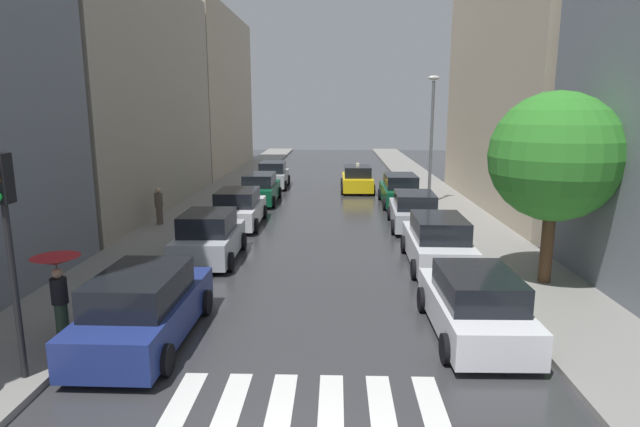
{
  "coord_description": "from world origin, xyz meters",
  "views": [
    {
      "loc": [
        0.52,
        -6.05,
        5.24
      ],
      "look_at": [
        -0.12,
        14.12,
        1.12
      ],
      "focal_mm": 29.21,
      "sensor_mm": 36.0,
      "label": 1
    }
  ],
  "objects_px": {
    "pedestrian_by_kerb": "(159,205)",
    "street_tree_right": "(555,157)",
    "parked_car_right_fourth": "(400,191)",
    "parked_car_left_fifth": "(273,175)",
    "parked_car_right_nearest": "(475,305)",
    "pedestrian_foreground": "(58,277)",
    "parked_car_left_second": "(209,238)",
    "parked_car_right_second": "(438,243)",
    "lamp_post_right": "(432,131)",
    "parked_car_right_third": "(414,211)",
    "taxi_midroad": "(357,179)",
    "parked_car_left_fourth": "(260,189)",
    "traffic_light_left_corner": "(5,218)",
    "parked_car_left_third": "(239,209)",
    "parked_car_left_nearest": "(144,308)"
  },
  "relations": [
    {
      "from": "parked_car_left_second",
      "to": "street_tree_right",
      "type": "xyz_separation_m",
      "value": [
        10.62,
        -2.4,
        3.06
      ]
    },
    {
      "from": "parked_car_right_nearest",
      "to": "street_tree_right",
      "type": "distance_m",
      "value": 5.56
    },
    {
      "from": "parked_car_left_fourth",
      "to": "street_tree_right",
      "type": "distance_m",
      "value": 17.46
    },
    {
      "from": "parked_car_right_fourth",
      "to": "street_tree_right",
      "type": "distance_m",
      "value": 13.77
    },
    {
      "from": "parked_car_right_third",
      "to": "pedestrian_by_kerb",
      "type": "bearing_deg",
      "value": 94.23
    },
    {
      "from": "pedestrian_foreground",
      "to": "street_tree_right",
      "type": "distance_m",
      "value": 13.29
    },
    {
      "from": "street_tree_right",
      "to": "parked_car_left_second",
      "type": "bearing_deg",
      "value": 167.26
    },
    {
      "from": "parked_car_right_second",
      "to": "street_tree_right",
      "type": "xyz_separation_m",
      "value": [
        2.81,
        -1.97,
        3.06
      ]
    },
    {
      "from": "parked_car_right_fourth",
      "to": "parked_car_left_fifth",
      "type": "bearing_deg",
      "value": 50.91
    },
    {
      "from": "parked_car_left_fifth",
      "to": "parked_car_right_fourth",
      "type": "height_order",
      "value": "parked_car_left_fifth"
    },
    {
      "from": "parked_car_left_second",
      "to": "street_tree_right",
      "type": "bearing_deg",
      "value": -103.62
    },
    {
      "from": "parked_car_right_second",
      "to": "traffic_light_left_corner",
      "type": "height_order",
      "value": "traffic_light_left_corner"
    },
    {
      "from": "parked_car_left_second",
      "to": "parked_car_right_second",
      "type": "relative_size",
      "value": 0.88
    },
    {
      "from": "taxi_midroad",
      "to": "pedestrian_by_kerb",
      "type": "xyz_separation_m",
      "value": [
        -9.16,
        -10.56,
        0.24
      ]
    },
    {
      "from": "pedestrian_by_kerb",
      "to": "taxi_midroad",
      "type": "bearing_deg",
      "value": 149.68
    },
    {
      "from": "parked_car_left_nearest",
      "to": "parked_car_right_fourth",
      "type": "relative_size",
      "value": 1.01
    },
    {
      "from": "pedestrian_by_kerb",
      "to": "parked_car_left_third",
      "type": "bearing_deg",
      "value": 109.34
    },
    {
      "from": "parked_car_left_fourth",
      "to": "pedestrian_by_kerb",
      "type": "bearing_deg",
      "value": 150.04
    },
    {
      "from": "taxi_midroad",
      "to": "traffic_light_left_corner",
      "type": "relative_size",
      "value": 1.01
    },
    {
      "from": "parked_car_left_nearest",
      "to": "pedestrian_by_kerb",
      "type": "relative_size",
      "value": 2.89
    },
    {
      "from": "parked_car_right_third",
      "to": "street_tree_right",
      "type": "distance_m",
      "value": 8.78
    },
    {
      "from": "parked_car_right_third",
      "to": "pedestrian_by_kerb",
      "type": "relative_size",
      "value": 2.72
    },
    {
      "from": "parked_car_left_third",
      "to": "pedestrian_foreground",
      "type": "bearing_deg",
      "value": 170.91
    },
    {
      "from": "parked_car_left_third",
      "to": "pedestrian_foreground",
      "type": "relative_size",
      "value": 2.48
    },
    {
      "from": "pedestrian_by_kerb",
      "to": "parked_car_right_second",
      "type": "bearing_deg",
      "value": 75.04
    },
    {
      "from": "taxi_midroad",
      "to": "pedestrian_foreground",
      "type": "relative_size",
      "value": 2.35
    },
    {
      "from": "parked_car_left_nearest",
      "to": "pedestrian_by_kerb",
      "type": "bearing_deg",
      "value": 17.69
    },
    {
      "from": "parked_car_left_second",
      "to": "parked_car_left_nearest",
      "type": "bearing_deg",
      "value": 179.91
    },
    {
      "from": "street_tree_right",
      "to": "parked_car_right_second",
      "type": "bearing_deg",
      "value": 144.99
    },
    {
      "from": "parked_car_right_third",
      "to": "parked_car_right_fourth",
      "type": "relative_size",
      "value": 0.95
    },
    {
      "from": "parked_car_left_nearest",
      "to": "parked_car_left_third",
      "type": "bearing_deg",
      "value": 0.95
    },
    {
      "from": "parked_car_left_fourth",
      "to": "traffic_light_left_corner",
      "type": "height_order",
      "value": "traffic_light_left_corner"
    },
    {
      "from": "parked_car_left_second",
      "to": "parked_car_right_nearest",
      "type": "xyz_separation_m",
      "value": [
        7.63,
        -5.92,
        -0.06
      ]
    },
    {
      "from": "parked_car_left_third",
      "to": "pedestrian_by_kerb",
      "type": "bearing_deg",
      "value": 98.27
    },
    {
      "from": "parked_car_left_second",
      "to": "parked_car_right_fourth",
      "type": "distance_m",
      "value": 13.31
    },
    {
      "from": "parked_car_left_nearest",
      "to": "taxi_midroad",
      "type": "xyz_separation_m",
      "value": [
        5.64,
        21.96,
        -0.03
      ]
    },
    {
      "from": "parked_car_right_nearest",
      "to": "pedestrian_foreground",
      "type": "xyz_separation_m",
      "value": [
        -9.45,
        -0.57,
        0.77
      ]
    },
    {
      "from": "parked_car_left_fifth",
      "to": "street_tree_right",
      "type": "distance_m",
      "value": 22.22
    },
    {
      "from": "pedestrian_by_kerb",
      "to": "street_tree_right",
      "type": "bearing_deg",
      "value": 73.02
    },
    {
      "from": "parked_car_right_nearest",
      "to": "street_tree_right",
      "type": "height_order",
      "value": "street_tree_right"
    },
    {
      "from": "parked_car_right_second",
      "to": "pedestrian_by_kerb",
      "type": "height_order",
      "value": "pedestrian_by_kerb"
    },
    {
      "from": "parked_car_left_nearest",
      "to": "traffic_light_left_corner",
      "type": "xyz_separation_m",
      "value": [
        -1.65,
        -1.96,
        2.49
      ]
    },
    {
      "from": "parked_car_right_fourth",
      "to": "parked_car_right_second",
      "type": "bearing_deg",
      "value": 179.65
    },
    {
      "from": "parked_car_left_fourth",
      "to": "street_tree_right",
      "type": "relative_size",
      "value": 0.83
    },
    {
      "from": "parked_car_right_fourth",
      "to": "lamp_post_right",
      "type": "height_order",
      "value": "lamp_post_right"
    },
    {
      "from": "parked_car_right_fourth",
      "to": "pedestrian_foreground",
      "type": "xyz_separation_m",
      "value": [
        -9.68,
        -17.22,
        0.72
      ]
    },
    {
      "from": "parked_car_right_fourth",
      "to": "lamp_post_right",
      "type": "bearing_deg",
      "value": -93.96
    },
    {
      "from": "parked_car_left_nearest",
      "to": "pedestrian_foreground",
      "type": "bearing_deg",
      "value": 91.29
    },
    {
      "from": "pedestrian_foreground",
      "to": "lamp_post_right",
      "type": "xyz_separation_m",
      "value": [
        11.26,
        17.11,
        2.52
      ]
    },
    {
      "from": "parked_car_right_fourth",
      "to": "parked_car_left_fourth",
      "type": "bearing_deg",
      "value": 86.28
    }
  ]
}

